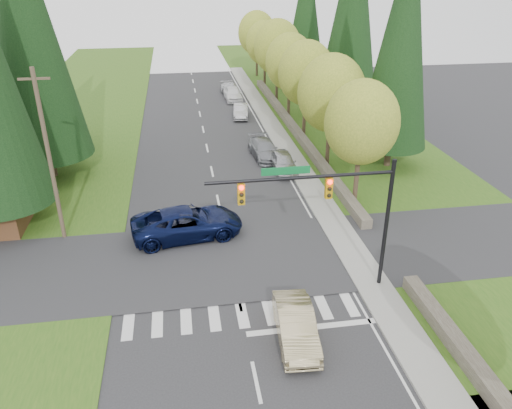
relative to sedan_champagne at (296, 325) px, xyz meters
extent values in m
plane|color=#28282B|center=(-2.07, -1.18, -0.73)|extent=(120.00, 120.00, 0.00)
cube|color=#2E5617|center=(10.93, 18.82, -0.70)|extent=(14.00, 110.00, 0.06)
cube|color=#2E5617|center=(-15.07, 18.82, -0.70)|extent=(14.00, 110.00, 0.06)
cube|color=#28282B|center=(-2.07, 6.82, -0.73)|extent=(120.00, 8.00, 0.10)
cube|color=gray|center=(4.83, 20.82, -0.67)|extent=(1.80, 80.00, 0.13)
cube|color=gray|center=(3.98, 20.82, -0.67)|extent=(0.20, 80.00, 0.13)
cube|color=#4C4438|center=(6.53, -4.18, -0.38)|extent=(0.70, 14.00, 0.70)
cube|color=#4C4438|center=(6.53, 28.82, -0.38)|extent=(0.70, 40.00, 0.70)
cylinder|color=black|center=(5.13, 3.32, 2.67)|extent=(0.20, 0.20, 6.80)
cylinder|color=black|center=(0.83, 3.32, 5.47)|extent=(8.60, 0.16, 0.16)
cube|color=#0C662D|center=(0.13, 3.37, 5.82)|extent=(2.20, 0.04, 0.35)
cube|color=#BF8C0C|center=(2.13, 3.32, 4.87)|extent=(0.32, 0.24, 1.00)
sphere|color=#FF0C05|center=(2.13, 3.18, 5.22)|extent=(0.22, 0.22, 0.22)
cube|color=#BF8C0C|center=(-1.87, 3.32, 4.87)|extent=(0.32, 0.24, 1.00)
sphere|color=#FF0C05|center=(-1.87, 3.18, 5.22)|extent=(0.22, 0.22, 0.22)
cylinder|color=#473828|center=(-11.57, 10.82, 4.27)|extent=(0.24, 0.24, 10.00)
cube|color=#473828|center=(-11.57, 10.82, 8.67)|extent=(1.60, 0.10, 0.12)
cylinder|color=#38281C|center=(7.13, 12.82, 1.65)|extent=(0.32, 0.32, 4.76)
ellipsoid|color=olive|center=(7.13, 12.82, 4.88)|extent=(4.80, 4.80, 5.52)
cylinder|color=#38281C|center=(7.23, 19.82, 1.73)|extent=(0.32, 0.32, 4.93)
ellipsoid|color=olive|center=(7.23, 19.82, 5.07)|extent=(5.20, 5.20, 5.98)
cylinder|color=#38281C|center=(7.03, 26.82, 1.79)|extent=(0.32, 0.32, 5.04)
ellipsoid|color=olive|center=(7.03, 26.82, 5.21)|extent=(5.00, 5.00, 5.75)
cylinder|color=#38281C|center=(7.13, 33.82, 1.67)|extent=(0.32, 0.32, 4.82)
ellipsoid|color=olive|center=(7.13, 33.82, 4.94)|extent=(5.00, 5.00, 5.75)
cylinder|color=#38281C|center=(7.23, 40.82, 1.84)|extent=(0.32, 0.32, 5.15)
ellipsoid|color=olive|center=(7.23, 40.82, 5.34)|extent=(5.40, 5.40, 6.21)
cylinder|color=#38281C|center=(7.03, 47.82, 1.62)|extent=(0.32, 0.32, 4.70)
ellipsoid|color=olive|center=(7.03, 47.82, 4.81)|extent=(4.80, 4.80, 5.52)
cylinder|color=#38281C|center=(7.13, 54.82, 1.76)|extent=(0.32, 0.32, 4.98)
ellipsoid|color=olive|center=(7.13, 54.82, 5.14)|extent=(5.20, 5.20, 5.98)
cylinder|color=#38281C|center=(-15.07, 12.82, 0.27)|extent=(0.50, 0.50, 2.00)
cylinder|color=#38281C|center=(-14.07, 20.82, 0.27)|extent=(0.50, 0.50, 2.00)
cone|color=black|center=(-14.07, 20.82, 10.57)|extent=(6.46, 6.46, 19.00)
cylinder|color=#38281C|center=(-16.07, 26.82, 0.27)|extent=(0.50, 0.50, 2.00)
cone|color=black|center=(-16.07, 26.82, 9.57)|extent=(5.78, 5.78, 17.00)
cylinder|color=#38281C|center=(11.93, 18.82, 0.27)|extent=(0.50, 0.50, 2.00)
cone|color=black|center=(11.93, 18.82, 9.07)|extent=(5.44, 5.44, 16.00)
cylinder|color=#38281C|center=(12.93, 32.82, 0.27)|extent=(0.50, 0.50, 2.00)
cone|color=black|center=(12.93, 32.82, 10.07)|extent=(6.12, 6.12, 18.00)
cylinder|color=#38281C|center=(11.93, 46.82, 0.27)|extent=(0.50, 0.50, 2.00)
cone|color=black|center=(11.93, 46.82, 8.57)|extent=(5.10, 5.10, 15.00)
imported|color=tan|center=(0.00, 0.00, 0.00)|extent=(1.85, 4.55, 1.47)
imported|color=#0B1238|center=(-4.29, 9.82, 0.17)|extent=(6.88, 3.90, 1.81)
imported|color=#ABACB0|center=(3.46, 19.02, 0.01)|extent=(1.80, 4.41, 1.50)
imported|color=gray|center=(2.53, 22.24, -0.02)|extent=(2.40, 5.08, 1.43)
imported|color=#B4B3B8|center=(2.13, 34.33, -0.05)|extent=(2.00, 4.32, 1.37)
imported|color=white|center=(2.13, 41.48, 0.06)|extent=(1.99, 4.72, 1.59)
imported|color=silver|center=(2.13, 44.10, -0.05)|extent=(2.42, 4.93, 1.38)
camera|label=1|loc=(-4.37, -16.49, 14.11)|focal=35.00mm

